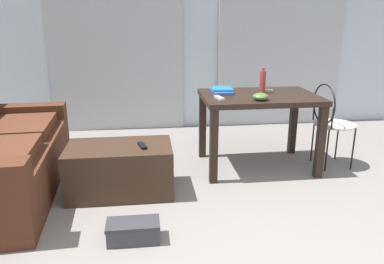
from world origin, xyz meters
name	(u,v)px	position (x,y,z in m)	size (l,w,h in m)	color
ground_plane	(232,188)	(0.00, 1.29, 0.00)	(8.10, 8.10, 0.00)	gray
wall_back	(200,28)	(0.00, 3.37, 1.33)	(5.73, 0.10, 2.66)	silver
curtains	(201,37)	(0.00, 3.29, 1.22)	(3.92, 0.03, 2.44)	#B2B7BC
coffee_table	(120,169)	(-0.98, 1.33, 0.21)	(0.89, 0.52, 0.43)	#382619
craft_table	(259,106)	(0.36, 1.77, 0.63)	(1.12, 0.78, 0.75)	black
wire_chair	(329,117)	(1.07, 1.69, 0.52)	(0.41, 0.42, 0.85)	silver
bottle_near	(263,82)	(0.41, 1.84, 0.86)	(0.06, 0.06, 0.25)	#99332D
bowl	(261,97)	(0.29, 1.51, 0.78)	(0.14, 0.14, 0.07)	#477033
book_stack	(222,90)	(0.01, 1.91, 0.77)	(0.22, 0.30, 0.05)	#33519E
tv_remote_on_table	(219,98)	(-0.07, 1.61, 0.76)	(0.04, 0.16, 0.02)	#B7B7B2
scissors	(267,90)	(0.50, 1.99, 0.75)	(0.10, 0.07, 0.00)	#9EA0A5
tv_remote_primary	(142,146)	(-0.79, 1.28, 0.44)	(0.04, 0.16, 0.02)	black
shoebox	(133,231)	(-0.86, 0.56, 0.07)	(0.36, 0.19, 0.14)	#38383D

